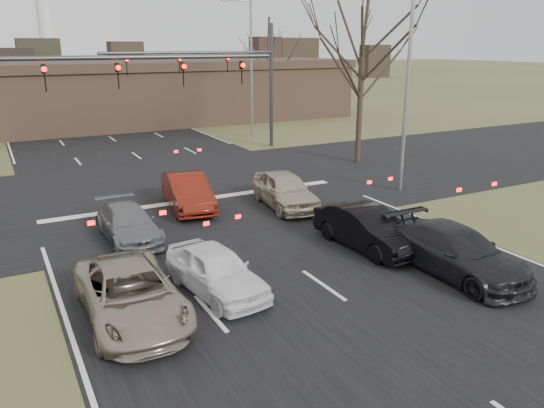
{
  "coord_description": "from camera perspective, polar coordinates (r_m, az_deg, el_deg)",
  "views": [
    {
      "loc": [
        -7.92,
        -8.59,
        6.7
      ],
      "look_at": [
        -0.57,
        5.09,
        2.0
      ],
      "focal_mm": 35.0,
      "sensor_mm": 36.0,
      "label": 1
    }
  ],
  "objects": [
    {
      "name": "car_white_sedan",
      "position": [
        14.94,
        -6.05,
        -7.1
      ],
      "size": [
        2.07,
        4.07,
        1.33
      ],
      "primitive_type": "imported",
      "rotation": [
        0.0,
        0.0,
        0.13
      ],
      "color": "white",
      "rests_on": "ground"
    },
    {
      "name": "streetlight_right_near",
      "position": [
        25.04,
        14.16,
        13.8
      ],
      "size": [
        2.34,
        0.25,
        10.0
      ],
      "color": "gray",
      "rests_on": "ground"
    },
    {
      "name": "car_silver_suv",
      "position": [
        13.97,
        -14.96,
        -9.32
      ],
      "size": [
        2.32,
        4.92,
        1.36
      ],
      "primitive_type": "imported",
      "rotation": [
        0.0,
        0.0,
        -0.01
      ],
      "color": "gray",
      "rests_on": "ground"
    },
    {
      "name": "tree_right_far",
      "position": [
        49.25,
        -0.53,
        17.14
      ],
      "size": [
        5.4,
        5.4,
        9.0
      ],
      "color": "black",
      "rests_on": "ground"
    },
    {
      "name": "ground",
      "position": [
        13.47,
        12.82,
        -13.46
      ],
      "size": [
        360.0,
        360.0,
        0.0
      ],
      "primitive_type": "plane",
      "color": "#4B4E29",
      "rests_on": "ground"
    },
    {
      "name": "car_silver_ahead",
      "position": [
        22.56,
        1.41,
        1.55
      ],
      "size": [
        2.35,
        4.63,
        1.51
      ],
      "primitive_type": "imported",
      "rotation": [
        0.0,
        0.0,
        -0.13
      ],
      "color": "#B8AC95",
      "rests_on": "ground"
    },
    {
      "name": "road_cross",
      "position": [
        25.77,
        -9.36,
        1.57
      ],
      "size": [
        200.0,
        14.0,
        0.02
      ],
      "primitive_type": "cube",
      "color": "black",
      "rests_on": "ground"
    },
    {
      "name": "tree_right_near",
      "position": [
        31.11,
        9.95,
        20.65
      ],
      "size": [
        6.9,
        6.9,
        11.5
      ],
      "color": "black",
      "rests_on": "ground"
    },
    {
      "name": "building",
      "position": [
        47.81,
        -16.49,
        11.33
      ],
      "size": [
        42.4,
        10.4,
        5.3
      ],
      "color": "brown",
      "rests_on": "ground"
    },
    {
      "name": "car_charcoal_sedan",
      "position": [
        16.94,
        19.2,
        -4.85
      ],
      "size": [
        2.04,
        4.93,
        1.43
      ],
      "primitive_type": "imported",
      "rotation": [
        0.0,
        0.0,
        -0.01
      ],
      "color": "black",
      "rests_on": "ground"
    },
    {
      "name": "mast_arm_far",
      "position": [
        34.64,
        -4.31,
        14.01
      ],
      "size": [
        11.12,
        0.24,
        8.0
      ],
      "color": "#383A3D",
      "rests_on": "ground"
    },
    {
      "name": "car_grey_ahead",
      "position": [
        19.47,
        -15.21,
        -2.02
      ],
      "size": [
        1.76,
        4.2,
        1.21
      ],
      "primitive_type": "imported",
      "rotation": [
        0.0,
        0.0,
        0.01
      ],
      "color": "slate",
      "rests_on": "ground"
    },
    {
      "name": "road_main",
      "position": [
        69.37,
        -21.91,
        10.12
      ],
      "size": [
        14.0,
        300.0,
        0.02
      ],
      "primitive_type": "cube",
      "color": "black",
      "rests_on": "ground"
    },
    {
      "name": "car_black_hatch",
      "position": [
        18.27,
        10.2,
        -2.6
      ],
      "size": [
        1.71,
        4.36,
        1.41
      ],
      "primitive_type": "imported",
      "rotation": [
        0.0,
        0.0,
        0.05
      ],
      "color": "black",
      "rests_on": "ground"
    },
    {
      "name": "car_red_ahead",
      "position": [
        22.6,
        -9.09,
        1.31
      ],
      "size": [
        2.15,
        4.63,
        1.47
      ],
      "primitive_type": "imported",
      "rotation": [
        0.0,
        0.0,
        -0.14
      ],
      "color": "#63180E",
      "rests_on": "ground"
    },
    {
      "name": "streetlight_right_far",
      "position": [
        39.56,
        -2.48,
        15.21
      ],
      "size": [
        2.34,
        0.25,
        10.0
      ],
      "color": "gray",
      "rests_on": "ground"
    },
    {
      "name": "mast_arm_near",
      "position": [
        21.82,
        -21.53,
        11.42
      ],
      "size": [
        12.12,
        0.24,
        8.0
      ],
      "color": "#383A3D",
      "rests_on": "ground"
    }
  ]
}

